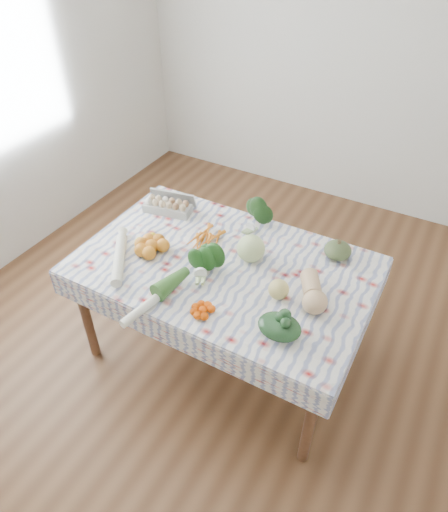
% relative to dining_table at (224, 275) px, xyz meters
% --- Properties ---
extents(ground, '(4.50, 4.50, 0.00)m').
position_rel_dining_table_xyz_m(ground, '(0.00, 0.00, -0.68)').
color(ground, '#53321C').
rests_on(ground, ground).
extents(wall_back, '(4.00, 0.04, 2.80)m').
position_rel_dining_table_xyz_m(wall_back, '(0.00, 2.25, 0.72)').
color(wall_back, silver).
rests_on(wall_back, ground).
extents(dining_table, '(1.60, 1.00, 0.75)m').
position_rel_dining_table_xyz_m(dining_table, '(0.00, 0.00, 0.00)').
color(dining_table, brown).
rests_on(dining_table, ground).
extents(tablecloth, '(1.66, 1.06, 0.01)m').
position_rel_dining_table_xyz_m(tablecloth, '(0.00, 0.00, 0.08)').
color(tablecloth, white).
rests_on(tablecloth, dining_table).
extents(egg_carton, '(0.33, 0.18, 0.08)m').
position_rel_dining_table_xyz_m(egg_carton, '(-0.58, 0.28, 0.13)').
color(egg_carton, '#A9A9A5').
rests_on(egg_carton, tablecloth).
extents(carrot_bunch, '(0.21, 0.19, 0.04)m').
position_rel_dining_table_xyz_m(carrot_bunch, '(-0.19, 0.14, 0.10)').
color(carrot_bunch, orange).
rests_on(carrot_bunch, tablecloth).
extents(kale_bunch, '(0.19, 0.17, 0.14)m').
position_rel_dining_table_xyz_m(kale_bunch, '(0.00, 0.40, 0.16)').
color(kale_bunch, '#173713').
rests_on(kale_bunch, tablecloth).
extents(kabocha_squash, '(0.18, 0.18, 0.10)m').
position_rel_dining_table_xyz_m(kabocha_squash, '(0.54, 0.37, 0.13)').
color(kabocha_squash, '#45552E').
rests_on(kabocha_squash, tablecloth).
extents(cabbage, '(0.20, 0.20, 0.16)m').
position_rel_dining_table_xyz_m(cabbage, '(0.11, 0.11, 0.16)').
color(cabbage, '#BBD185').
rests_on(cabbage, tablecloth).
extents(butternut_squash, '(0.24, 0.31, 0.13)m').
position_rel_dining_table_xyz_m(butternut_squash, '(0.54, -0.03, 0.15)').
color(butternut_squash, tan).
rests_on(butternut_squash, tablecloth).
extents(orange_cluster, '(0.32, 0.32, 0.09)m').
position_rel_dining_table_xyz_m(orange_cluster, '(-0.42, -0.11, 0.13)').
color(orange_cluster, orange).
rests_on(orange_cluster, tablecloth).
extents(broccoli, '(0.23, 0.23, 0.13)m').
position_rel_dining_table_xyz_m(broccoli, '(-0.07, -0.13, 0.15)').
color(broccoli, '#1B4D17').
rests_on(broccoli, tablecloth).
extents(mandarin_cluster, '(0.16, 0.16, 0.05)m').
position_rel_dining_table_xyz_m(mandarin_cluster, '(0.09, -0.39, 0.11)').
color(mandarin_cluster, '#E84D04').
rests_on(mandarin_cluster, tablecloth).
extents(grapefruit, '(0.13, 0.13, 0.11)m').
position_rel_dining_table_xyz_m(grapefruit, '(0.38, -0.09, 0.14)').
color(grapefruit, '#D0BD67').
rests_on(grapefruit, tablecloth).
extents(spinach_bag, '(0.26, 0.23, 0.09)m').
position_rel_dining_table_xyz_m(spinach_bag, '(0.48, -0.32, 0.13)').
color(spinach_bag, black).
rests_on(spinach_bag, tablecloth).
extents(daikon, '(0.30, 0.39, 0.06)m').
position_rel_dining_table_xyz_m(daikon, '(-0.52, -0.28, 0.11)').
color(daikon, silver).
rests_on(daikon, tablecloth).
extents(leek, '(0.12, 0.46, 0.05)m').
position_rel_dining_table_xyz_m(leek, '(-0.16, -0.44, 0.11)').
color(leek, white).
rests_on(leek, tablecloth).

